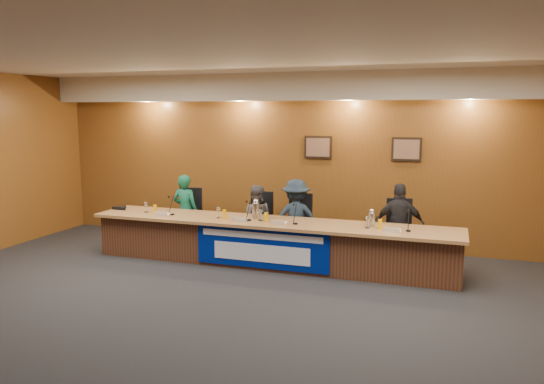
{
  "coord_description": "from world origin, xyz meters",
  "views": [
    {
      "loc": [
        2.8,
        -5.62,
        2.5
      ],
      "look_at": [
        -0.04,
        2.63,
        1.18
      ],
      "focal_mm": 35.0,
      "sensor_mm": 36.0,
      "label": 1
    }
  ],
  "objects": [
    {
      "name": "wall_back",
      "position": [
        0.0,
        4.0,
        1.6
      ],
      "size": [
        10.0,
        0.04,
        3.2
      ],
      "primitive_type": "cube",
      "color": "brown",
      "rests_on": "floor"
    },
    {
      "name": "office_chair_a",
      "position": [
        -1.87,
        3.09,
        0.48
      ],
      "size": [
        0.56,
        0.56,
        0.08
      ],
      "primitive_type": "cube",
      "rotation": [
        0.0,
        0.0,
        0.18
      ],
      "color": "black",
      "rests_on": "floor"
    },
    {
      "name": "office_chair_b",
      "position": [
        -0.47,
        3.09,
        0.48
      ],
      "size": [
        0.48,
        0.48,
        0.08
      ],
      "primitive_type": "cube",
      "rotation": [
        0.0,
        0.0,
        -0.0
      ],
      "color": "black",
      "rests_on": "floor"
    },
    {
      "name": "carafe_right",
      "position": [
        1.65,
        2.43,
        0.86
      ],
      "size": [
        0.11,
        0.11,
        0.22
      ],
      "primitive_type": "cylinder",
      "color": "silver",
      "rests_on": "dais_top"
    },
    {
      "name": "carafe_mid",
      "position": [
        -0.26,
        2.44,
        0.88
      ],
      "size": [
        0.13,
        0.13,
        0.26
      ],
      "primitive_type": "cylinder",
      "color": "silver",
      "rests_on": "dais_top"
    },
    {
      "name": "panelist_b",
      "position": [
        -0.47,
        2.99,
        0.62
      ],
      "size": [
        0.68,
        0.57,
        1.23
      ],
      "primitive_type": "imported",
      "rotation": [
        0.0,
        0.0,
        3.33
      ],
      "color": "#4D4B51",
      "rests_on": "floor"
    },
    {
      "name": "banner_text_lower",
      "position": [
        0.0,
        1.97,
        0.3
      ],
      "size": [
        1.6,
        0.01,
        0.28
      ],
      "primitive_type": "cube",
      "color": "silver",
      "rests_on": "banner"
    },
    {
      "name": "microphone_a",
      "position": [
        -1.73,
        2.27,
        0.76
      ],
      "size": [
        0.07,
        0.07,
        0.02
      ],
      "primitive_type": "cylinder",
      "color": "black",
      "rests_on": "dais_top"
    },
    {
      "name": "nameplate_b",
      "position": [
        -0.44,
        2.13,
        0.8
      ],
      "size": [
        0.24,
        0.08,
        0.1
      ],
      "primitive_type": "cube",
      "rotation": [
        0.31,
        0.0,
        0.0
      ],
      "color": "white",
      "rests_on": "dais_top"
    },
    {
      "name": "microphone_c",
      "position": [
        0.49,
        2.22,
        0.76
      ],
      "size": [
        0.07,
        0.07,
        0.02
      ],
      "primitive_type": "cylinder",
      "color": "black",
      "rests_on": "dais_top"
    },
    {
      "name": "paper_stack",
      "position": [
        1.99,
        2.28,
        0.75
      ],
      "size": [
        0.26,
        0.33,
        0.01
      ],
      "primitive_type": "cube",
      "rotation": [
        0.0,
        0.0,
        0.14
      ],
      "color": "white",
      "rests_on": "dais_top"
    },
    {
      "name": "juice_glass_d",
      "position": [
        1.79,
        2.31,
        0.82
      ],
      "size": [
        0.06,
        0.06,
        0.15
      ],
      "primitive_type": "cylinder",
      "color": "#EFA801",
      "rests_on": "dais_top"
    },
    {
      "name": "banner",
      "position": [
        0.0,
        1.99,
        0.38
      ],
      "size": [
        2.2,
        0.02,
        0.65
      ],
      "primitive_type": "cube",
      "color": "#00157B",
      "rests_on": "dais_body"
    },
    {
      "name": "panelist_a",
      "position": [
        -1.87,
        2.99,
        0.68
      ],
      "size": [
        0.51,
        0.35,
        1.36
      ],
      "primitive_type": "imported",
      "rotation": [
        0.0,
        0.0,
        3.1
      ],
      "color": "#10563E",
      "rests_on": "floor"
    },
    {
      "name": "panelist_c",
      "position": [
        0.27,
        2.99,
        0.68
      ],
      "size": [
        0.99,
        0.73,
        1.36
      ],
      "primitive_type": "imported",
      "rotation": [
        0.0,
        0.0,
        3.42
      ],
      "color": "#172536",
      "rests_on": "floor"
    },
    {
      "name": "water_glass_a",
      "position": [
        -2.29,
        2.33,
        0.84
      ],
      "size": [
        0.08,
        0.08,
        0.18
      ],
      "primitive_type": "cylinder",
      "color": "silver",
      "rests_on": "dais_top"
    },
    {
      "name": "wall_photo_right",
      "position": [
        2.0,
        3.97,
        1.85
      ],
      "size": [
        0.52,
        0.04,
        0.42
      ],
      "primitive_type": "cube",
      "color": "black",
      "rests_on": "wall_back"
    },
    {
      "name": "floor",
      "position": [
        0.0,
        0.0,
        0.0
      ],
      "size": [
        10.0,
        10.0,
        0.0
      ],
      "primitive_type": "plane",
      "color": "black",
      "rests_on": "ground"
    },
    {
      "name": "juice_glass_c",
      "position": [
        -0.02,
        2.27,
        0.82
      ],
      "size": [
        0.06,
        0.06,
        0.15
      ],
      "primitive_type": "cylinder",
      "color": "#EFA801",
      "rests_on": "dais_top"
    },
    {
      "name": "soffit",
      "position": [
        0.0,
        3.75,
        2.95
      ],
      "size": [
        10.0,
        0.5,
        0.5
      ],
      "primitive_type": "cube",
      "color": "beige",
      "rests_on": "wall_back"
    },
    {
      "name": "water_glass_c",
      "position": [
        -0.13,
        2.31,
        0.84
      ],
      "size": [
        0.08,
        0.08,
        0.18
      ],
      "primitive_type": "cylinder",
      "color": "silver",
      "rests_on": "dais_top"
    },
    {
      "name": "water_glass_b",
      "position": [
        -0.87,
        2.28,
        0.84
      ],
      "size": [
        0.08,
        0.08,
        0.18
      ],
      "primitive_type": "cylinder",
      "color": "silver",
      "rests_on": "dais_top"
    },
    {
      "name": "nameplate_c",
      "position": [
        0.24,
        2.09,
        0.8
      ],
      "size": [
        0.24,
        0.08,
        0.1
      ],
      "primitive_type": "cube",
      "rotation": [
        0.31,
        0.0,
        0.0
      ],
      "color": "white",
      "rests_on": "dais_top"
    },
    {
      "name": "juice_glass_b",
      "position": [
        -0.75,
        2.27,
        0.82
      ],
      "size": [
        0.06,
        0.06,
        0.15
      ],
      "primitive_type": "cylinder",
      "color": "#EFA801",
      "rests_on": "dais_top"
    },
    {
      "name": "nameplate_d",
      "position": [
        1.98,
        2.12,
        0.8
      ],
      "size": [
        0.24,
        0.08,
        0.1
      ],
      "primitive_type": "cube",
      "rotation": [
        0.31,
        0.0,
        0.0
      ],
      "color": "white",
      "rests_on": "dais_top"
    },
    {
      "name": "dais_top",
      "position": [
        0.0,
        2.35,
        0.72
      ],
      "size": [
        6.1,
        0.95,
        0.05
      ],
      "primitive_type": "cube",
      "color": "#97693D",
      "rests_on": "dais_body"
    },
    {
      "name": "wall_photo_left",
      "position": [
        0.4,
        3.97,
        1.85
      ],
      "size": [
        0.52,
        0.04,
        0.42
      ],
      "primitive_type": "cube",
      "color": "black",
      "rests_on": "wall_back"
    },
    {
      "name": "office_chair_d",
      "position": [
        2.02,
        3.09,
        0.48
      ],
      "size": [
        0.57,
        0.57,
        0.08
      ],
      "primitive_type": "cube",
      "rotation": [
        0.0,
        0.0,
        0.2
      ],
      "color": "black",
      "rests_on": "floor"
    },
    {
      "name": "dais_body",
      "position": [
        0.0,
        2.4,
        0.35
      ],
      "size": [
        6.0,
        0.8,
        0.7
      ],
      "primitive_type": "cube",
      "color": "#4C2A19",
      "rests_on": "floor"
    },
    {
      "name": "speakerphone",
      "position": [
        -2.88,
        2.43,
        0.78
      ],
      "size": [
        0.32,
        0.32,
        0.05
      ],
      "primitive_type": "cylinder",
      "color": "black",
      "rests_on": "dais_top"
    },
    {
      "name": "ceiling",
      "position": [
        0.0,
        0.0,
        3.2
      ],
      "size": [
        10.0,
        8.0,
        0.04
      ],
      "primitive_type": "cube",
      "color": "silver",
      "rests_on": "wall_back"
    },
    {
      "name": "juice_glass_a",
      "position": [
        -2.09,
        2.3,
        0.82
      ],
      "size": [
        0.06,
        0.06,
        0.15
      ],
      "primitive_type": "cylinder",
      "color": "#EFA801",
      "rests_on": "dais_top"
    },
    {
      "name": "banner_text_upper",
      "position": [
        0.0,
        1.97,
        0.58
      ],
      "size": [
        2.0,
        0.01,
        0.1
      ],
      "primitive_type": "cube",
      "color": "silver",
      "rests_on": "banner"
    },
    {
      "name": "water_glass_d",
      "position": [
        1.6,
        2.31,
        0.84
      ],
      "size": [
        0.08,
        0.08,
        0.18
      ],
      "primitive_type": "cylinder",
      "color": "silver",
      "rests_on": "dais_top"
    },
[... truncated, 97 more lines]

